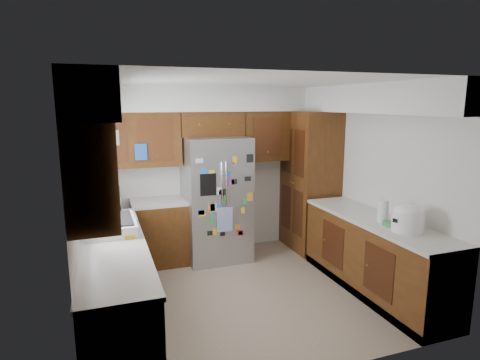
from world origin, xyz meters
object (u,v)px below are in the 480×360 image
fridge (216,199)px  paper_towel (383,211)px  pantry (310,181)px  rice_cooker (408,217)px

fridge → paper_towel: size_ratio=6.87×
pantry → fridge: size_ratio=1.19×
rice_cooker → paper_towel: (-0.03, 0.36, -0.02)m
fridge → paper_towel: (1.47, -1.82, 0.15)m
pantry → fridge: pantry is taller
pantry → paper_towel: (-0.03, -1.76, -0.02)m
rice_cooker → fridge: bearing=124.6°
pantry → fridge: 1.51m
pantry → paper_towel: bearing=-91.1°
rice_cooker → paper_towel: 0.36m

